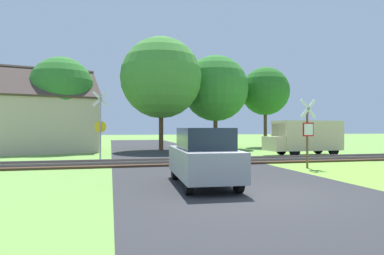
% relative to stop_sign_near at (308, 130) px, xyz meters
% --- Properties ---
extents(ground_plane, '(160.00, 160.00, 0.00)m').
position_rel_stop_sign_near_xyz_m(ground_plane, '(-4.68, -4.86, -1.70)').
color(ground_plane, '#6B9942').
extents(road_asphalt, '(7.38, 80.00, 0.01)m').
position_rel_stop_sign_near_xyz_m(road_asphalt, '(-4.68, -2.86, -1.70)').
color(road_asphalt, '#2D2D30').
rests_on(road_asphalt, ground).
extents(rail_track, '(60.00, 2.60, 0.22)m').
position_rel_stop_sign_near_xyz_m(rail_track, '(-4.68, 3.38, -1.64)').
color(rail_track, '#422D1E').
rests_on(rail_track, ground).
extents(stop_sign_near, '(0.87, 0.21, 3.06)m').
position_rel_stop_sign_near_xyz_m(stop_sign_near, '(0.00, 0.00, 0.00)').
color(stop_sign_near, brown).
rests_on(stop_sign_near, ground).
extents(crossing_sign_far, '(0.88, 0.15, 3.80)m').
position_rel_stop_sign_near_xyz_m(crossing_sign_far, '(-8.97, 5.82, 0.40)').
color(crossing_sign_far, '#9E9EA5').
rests_on(crossing_sign_far, ground).
extents(house, '(8.01, 7.56, 6.26)m').
position_rel_stop_sign_near_xyz_m(house, '(-13.00, 13.75, 0.47)').
color(house, '#C6B293').
rests_on(house, ground).
extents(tree_left, '(4.65, 4.65, 6.98)m').
position_rel_stop_sign_near_xyz_m(tree_left, '(-11.93, 13.24, 2.95)').
color(tree_left, '#513823').
rests_on(tree_left, ground).
extents(tree_right, '(5.69, 5.69, 8.05)m').
position_rel_stop_sign_near_xyz_m(tree_right, '(0.43, 14.94, 3.50)').
color(tree_right, '#513823').
rests_on(tree_right, ground).
extents(tree_far, '(4.48, 4.48, 7.44)m').
position_rel_stop_sign_near_xyz_m(tree_far, '(5.63, 15.99, 3.49)').
color(tree_far, '#513823').
rests_on(tree_far, ground).
extents(tree_center, '(6.39, 6.39, 8.93)m').
position_rel_stop_sign_near_xyz_m(tree_center, '(-4.54, 13.36, 4.03)').
color(tree_center, '#513823').
rests_on(tree_center, ground).
extents(mail_truck, '(4.99, 2.12, 2.24)m').
position_rel_stop_sign_near_xyz_m(mail_truck, '(3.85, 6.47, -0.46)').
color(mail_truck, beige).
rests_on(mail_truck, ground).
extents(parked_car, '(1.84, 4.08, 1.78)m').
position_rel_stop_sign_near_xyz_m(parked_car, '(-5.65, -3.26, -0.81)').
color(parked_car, '#99999E').
rests_on(parked_car, ground).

